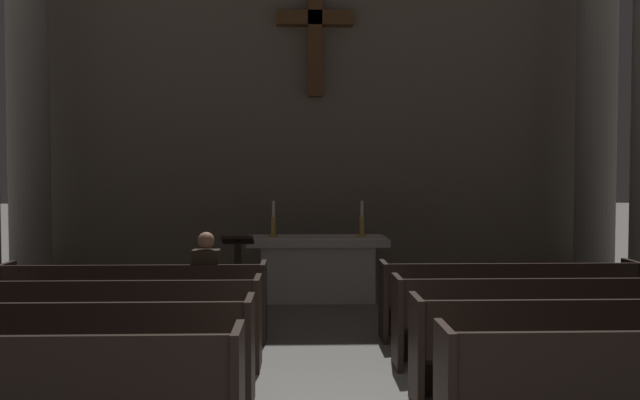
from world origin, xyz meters
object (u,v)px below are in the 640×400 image
pew_left_row_2 (71,353)px  candlestick_left (273,226)px  column_right_fourth (597,82)px  candlestick_right (362,225)px  column_left_fourth (28,79)px  lone_worshipper (207,283)px  lectern (238,278)px  altar (318,267)px  pew_left_row_1 (15,398)px  pew_right_row_4 (509,300)px  pew_right_row_2 (590,349)px  pew_left_row_4 (135,302)px  pew_left_row_3 (108,324)px  pew_right_row_3 (543,321)px

pew_left_row_2 → candlestick_left: (1.55, 4.86, 0.71)m
column_right_fourth → candlestick_right: bearing=-166.1°
column_left_fourth → lone_worshipper: bearing=-45.8°
lectern → altar: bearing=46.1°
pew_left_row_1 → pew_left_row_2: (0.00, 1.14, 0.00)m
pew_left_row_1 → pew_right_row_4: same height
pew_right_row_2 → altar: 5.36m
pew_left_row_4 → pew_right_row_2: size_ratio=1.00×
candlestick_right → lectern: 2.30m
pew_left_row_3 → pew_left_row_4: same height
pew_left_row_4 → lone_worshipper: bearing=2.5°
pew_left_row_4 → column_left_fourth: bearing=126.1°
candlestick_left → pew_right_row_3: bearing=-51.6°
column_left_fourth → lectern: (3.74, -2.24, -3.06)m
pew_right_row_2 → lectern: bearing=132.9°
column_right_fourth → lectern: bearing=-159.7°
altar → candlestick_left: size_ratio=3.88×
pew_left_row_2 → lectern: 3.82m
candlestick_left → lone_worshipper: bearing=-105.3°
pew_left_row_1 → candlestick_left: 6.24m
pew_left_row_4 → pew_right_row_3: same height
candlestick_right → lone_worshipper: size_ratio=0.43×
pew_left_row_2 → candlestick_left: size_ratio=5.48×
lone_worshipper → column_right_fourth: bearing=29.7°
column_right_fourth → candlestick_left: bearing=-169.5°
pew_left_row_1 → candlestick_left: candlestick_left is taller
pew_left_row_3 → candlestick_left: bearing=67.4°
pew_left_row_2 → lone_worshipper: bearing=69.7°
pew_left_row_4 → altar: (2.25, 2.59, 0.06)m
pew_left_row_3 → lone_worshipper: bearing=54.0°
pew_left_row_3 → pew_right_row_3: bearing=0.0°
pew_left_row_3 → column_right_fourth: size_ratio=0.42×
pew_right_row_4 → column_left_fourth: column_left_fourth is taller
pew_left_row_3 → lone_worshipper: (0.85, 1.17, 0.22)m
candlestick_right → lone_worshipper: 3.34m
pew_right_row_4 → column_right_fourth: size_ratio=0.42×
pew_left_row_1 → altar: (2.25, 6.00, 0.06)m
column_left_fourth → lectern: bearing=-30.9°
pew_left_row_4 → candlestick_left: size_ratio=5.48×
candlestick_right → lone_worshipper: (-2.10, -2.55, -0.49)m
pew_left_row_4 → lectern: bearing=51.8°
pew_right_row_4 → pew_left_row_4: bearing=180.0°
pew_left_row_1 → pew_right_row_4: size_ratio=1.00×
pew_left_row_4 → lectern: 1.77m
column_right_fourth → lone_worshipper: 7.81m
column_right_fourth → lectern: size_ratio=6.41×
pew_right_row_2 → pew_right_row_3: size_ratio=1.00×
column_left_fourth → pew_left_row_1: bearing=-69.4°
column_left_fourth → lone_worshipper: size_ratio=5.60×
pew_right_row_3 → candlestick_left: (-2.95, 3.73, 0.71)m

